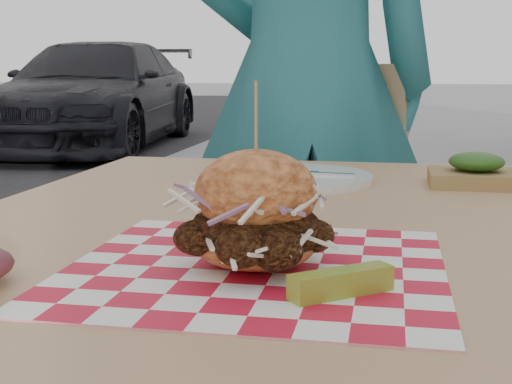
# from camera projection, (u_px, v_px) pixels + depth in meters

# --- Properties ---
(diner) EXTENTS (0.72, 0.53, 1.81)m
(diner) POSITION_uv_depth(u_px,v_px,m) (306.00, 82.00, 1.76)
(diner) COLOR teal
(diner) RESTS_ON ground
(car_dark) EXTENTS (2.08, 4.42, 1.25)m
(car_dark) POSITION_uv_depth(u_px,v_px,m) (96.00, 94.00, 8.43)
(car_dark) COLOR black
(car_dark) RESTS_ON ground
(patio_table) EXTENTS (0.80, 1.20, 0.75)m
(patio_table) POSITION_uv_depth(u_px,v_px,m) (257.00, 282.00, 0.91)
(patio_table) COLOR tan
(patio_table) RESTS_ON ground
(patio_chair) EXTENTS (0.53, 0.54, 0.95)m
(patio_chair) POSITION_uv_depth(u_px,v_px,m) (337.00, 220.00, 1.84)
(patio_chair) COLOR tan
(patio_chair) RESTS_ON ground
(paper_liner) EXTENTS (0.36, 0.36, 0.00)m
(paper_liner) POSITION_uv_depth(u_px,v_px,m) (256.00, 267.00, 0.69)
(paper_liner) COLOR red
(paper_liner) RESTS_ON patio_table
(sandwich) EXTENTS (0.16, 0.16, 0.18)m
(sandwich) POSITION_uv_depth(u_px,v_px,m) (256.00, 216.00, 0.68)
(sandwich) COLOR orange
(sandwich) RESTS_ON paper_liner
(pickle_spear) EXTENTS (0.09, 0.08, 0.02)m
(pickle_spear) POSITION_uv_depth(u_px,v_px,m) (341.00, 283.00, 0.60)
(pickle_spear) COLOR #89A22F
(pickle_spear) RESTS_ON paper_liner
(place_setting) EXTENTS (0.27, 0.27, 0.02)m
(place_setting) POSITION_uv_depth(u_px,v_px,m) (292.00, 178.00, 1.21)
(place_setting) COLOR white
(place_setting) RESTS_ON patio_table
(kraft_tray) EXTENTS (0.15, 0.12, 0.06)m
(kraft_tray) POSITION_uv_depth(u_px,v_px,m) (476.00, 172.00, 1.17)
(kraft_tray) COLOR olive
(kraft_tray) RESTS_ON patio_table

